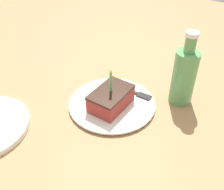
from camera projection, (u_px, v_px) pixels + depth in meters
ground_plane at (109, 115)px, 0.81m from camera, size 2.40×2.40×0.04m
plate at (112, 104)px, 0.82m from camera, size 0.27×0.27×0.01m
cake_slice at (112, 99)px, 0.78m from camera, size 0.09×0.14×0.13m
fork at (132, 92)px, 0.85m from camera, size 0.16×0.03×0.01m
bottle at (184, 75)px, 0.78m from camera, size 0.07×0.07×0.23m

